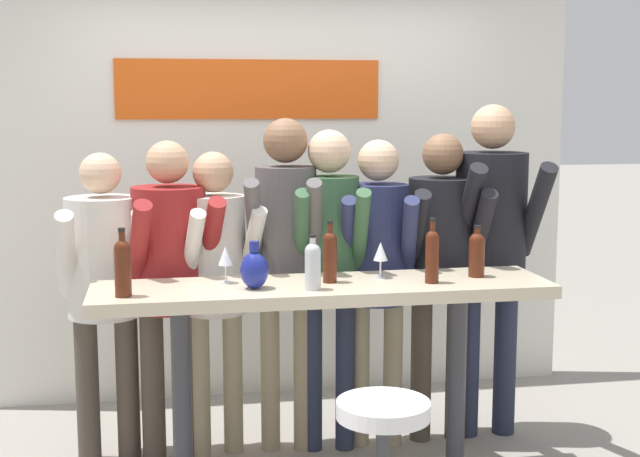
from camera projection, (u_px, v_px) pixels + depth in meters
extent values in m
cube|color=silver|center=(278.00, 172.00, 5.61)|extent=(3.75, 0.10, 2.85)
cube|color=#DB5114|center=(249.00, 89.00, 5.45)|extent=(1.62, 0.02, 0.36)
cube|color=beige|center=(323.00, 290.00, 4.18)|extent=(2.15, 0.53, 0.06)
cylinder|color=#333338|center=(182.00, 397.00, 4.13)|extent=(0.09, 0.09, 0.96)
cylinder|color=#333338|center=(456.00, 381.00, 4.37)|extent=(0.09, 0.09, 0.96)
cylinder|color=white|center=(383.00, 410.00, 3.67)|extent=(0.39, 0.39, 0.07)
cylinder|color=#473D33|center=(88.00, 390.00, 4.61)|extent=(0.12, 0.12, 0.77)
cylinder|color=#473D33|center=(128.00, 386.00, 4.66)|extent=(0.12, 0.12, 0.77)
cylinder|color=beige|center=(103.00, 257.00, 4.53)|extent=(0.40, 0.40, 0.61)
sphere|color=#D6AD89|center=(100.00, 173.00, 4.47)|extent=(0.21, 0.21, 0.21)
cylinder|color=beige|center=(66.00, 255.00, 4.34)|extent=(0.12, 0.38, 0.48)
cylinder|color=beige|center=(140.00, 252.00, 4.43)|extent=(0.12, 0.38, 0.48)
cylinder|color=#473D33|center=(153.00, 386.00, 4.62)|extent=(0.12, 0.12, 0.80)
cylinder|color=#473D33|center=(192.00, 381.00, 4.69)|extent=(0.12, 0.12, 0.80)
cylinder|color=maroon|center=(169.00, 248.00, 4.55)|extent=(0.44, 0.44, 0.63)
sphere|color=tan|center=(167.00, 162.00, 4.49)|extent=(0.22, 0.22, 0.22)
cylinder|color=maroon|center=(139.00, 246.00, 4.34)|extent=(0.16, 0.39, 0.49)
cylinder|color=maroon|center=(211.00, 242.00, 4.47)|extent=(0.16, 0.39, 0.49)
cylinder|color=gray|center=(200.00, 385.00, 4.68)|extent=(0.10, 0.10, 0.77)
cylinder|color=gray|center=(233.00, 381.00, 4.74)|extent=(0.10, 0.10, 0.77)
cylinder|color=beige|center=(215.00, 254.00, 4.61)|extent=(0.38, 0.38, 0.61)
sphere|color=tan|center=(213.00, 172.00, 4.55)|extent=(0.21, 0.21, 0.21)
cylinder|color=beige|center=(192.00, 252.00, 4.41)|extent=(0.15, 0.37, 0.47)
cylinder|color=beige|center=(251.00, 249.00, 4.52)|extent=(0.15, 0.37, 0.47)
cylinder|color=gray|center=(270.00, 372.00, 4.76)|extent=(0.10, 0.10, 0.85)
cylinder|color=gray|center=(303.00, 372.00, 4.76)|extent=(0.10, 0.10, 0.85)
cylinder|color=#514C4C|center=(286.00, 231.00, 4.65)|extent=(0.37, 0.37, 0.68)
sphere|color=brown|center=(285.00, 141.00, 4.58)|extent=(0.23, 0.23, 0.23)
cylinder|color=#514C4C|center=(254.00, 226.00, 4.48)|extent=(0.15, 0.40, 0.51)
cylinder|color=#514C4C|center=(315.00, 226.00, 4.48)|extent=(0.15, 0.40, 0.51)
cylinder|color=#23283D|center=(313.00, 375.00, 4.76)|extent=(0.10, 0.10, 0.83)
cylinder|color=#23283D|center=(345.00, 375.00, 4.77)|extent=(0.10, 0.10, 0.83)
cylinder|color=#335638|center=(329.00, 238.00, 4.66)|extent=(0.35, 0.35, 0.65)
sphere|color=#D6AD89|center=(329.00, 151.00, 4.59)|extent=(0.22, 0.22, 0.22)
cylinder|color=#335638|center=(302.00, 234.00, 4.49)|extent=(0.12, 0.39, 0.50)
cylinder|color=#335638|center=(360.00, 234.00, 4.50)|extent=(0.12, 0.39, 0.50)
cylinder|color=gray|center=(360.00, 374.00, 4.83)|extent=(0.10, 0.10, 0.80)
cylinder|color=gray|center=(393.00, 374.00, 4.82)|extent=(0.10, 0.10, 0.80)
cylinder|color=#23284C|center=(378.00, 243.00, 4.72)|extent=(0.38, 0.38, 0.63)
sphere|color=#D6AD89|center=(378.00, 160.00, 4.66)|extent=(0.22, 0.22, 0.22)
cylinder|color=#23284C|center=(349.00, 239.00, 4.57)|extent=(0.15, 0.38, 0.49)
cylinder|color=#23284C|center=(409.00, 240.00, 4.56)|extent=(0.15, 0.38, 0.49)
cylinder|color=#473D33|center=(421.00, 368.00, 4.90)|extent=(0.12, 0.12, 0.81)
cylinder|color=#473D33|center=(456.00, 367.00, 4.92)|extent=(0.12, 0.12, 0.81)
cylinder|color=black|center=(441.00, 237.00, 4.81)|extent=(0.39, 0.39, 0.64)
sphere|color=brown|center=(443.00, 154.00, 4.74)|extent=(0.22, 0.22, 0.22)
cylinder|color=black|center=(416.00, 234.00, 4.63)|extent=(0.12, 0.39, 0.50)
cylinder|color=black|center=(480.00, 233.00, 4.66)|extent=(0.12, 0.39, 0.50)
cylinder|color=#23283D|center=(468.00, 358.00, 4.96)|extent=(0.12, 0.12, 0.89)
cylinder|color=#23283D|center=(505.00, 357.00, 5.00)|extent=(0.12, 0.12, 0.89)
cylinder|color=black|center=(491.00, 217.00, 4.87)|extent=(0.40, 0.40, 0.70)
sphere|color=tan|center=(493.00, 127.00, 4.80)|extent=(0.24, 0.24, 0.24)
cylinder|color=black|center=(468.00, 212.00, 4.66)|extent=(0.11, 0.42, 0.54)
cylinder|color=black|center=(535.00, 211.00, 4.72)|extent=(0.11, 0.42, 0.54)
cylinder|color=#4C1E0F|center=(432.00, 260.00, 4.18)|extent=(0.06, 0.06, 0.22)
sphere|color=#4C1E0F|center=(432.00, 237.00, 4.16)|extent=(0.06, 0.06, 0.06)
cylinder|color=#4C1E0F|center=(433.00, 229.00, 4.16)|extent=(0.02, 0.02, 0.08)
cylinder|color=black|center=(433.00, 220.00, 4.15)|extent=(0.03, 0.03, 0.02)
cylinder|color=#4C1E0F|center=(330.00, 261.00, 4.19)|extent=(0.07, 0.07, 0.21)
sphere|color=#4C1E0F|center=(330.00, 239.00, 4.17)|extent=(0.07, 0.07, 0.07)
cylinder|color=#4C1E0F|center=(330.00, 231.00, 4.17)|extent=(0.03, 0.03, 0.07)
cylinder|color=black|center=(330.00, 222.00, 4.16)|extent=(0.03, 0.03, 0.02)
cylinder|color=#4C1E0F|center=(123.00, 273.00, 3.88)|extent=(0.07, 0.07, 0.21)
sphere|color=#4C1E0F|center=(122.00, 249.00, 3.87)|extent=(0.07, 0.07, 0.07)
cylinder|color=#4C1E0F|center=(122.00, 240.00, 3.86)|extent=(0.03, 0.03, 0.08)
cylinder|color=black|center=(121.00, 230.00, 3.86)|extent=(0.03, 0.03, 0.02)
cylinder|color=#B7BCC1|center=(313.00, 270.00, 4.03)|extent=(0.07, 0.07, 0.18)
sphere|color=#B7BCC1|center=(313.00, 251.00, 4.02)|extent=(0.07, 0.07, 0.07)
cylinder|color=#B7BCC1|center=(313.00, 244.00, 4.01)|extent=(0.03, 0.03, 0.06)
cylinder|color=black|center=(313.00, 236.00, 4.01)|extent=(0.03, 0.03, 0.01)
cylinder|color=#4C1E0F|center=(477.00, 259.00, 4.33)|extent=(0.08, 0.08, 0.18)
sphere|color=#4C1E0F|center=(477.00, 241.00, 4.31)|extent=(0.08, 0.08, 0.08)
cylinder|color=#4C1E0F|center=(477.00, 234.00, 4.31)|extent=(0.03, 0.03, 0.06)
cylinder|color=black|center=(477.00, 227.00, 4.30)|extent=(0.03, 0.03, 0.01)
cylinder|color=silver|center=(380.00, 277.00, 4.31)|extent=(0.06, 0.06, 0.01)
cylinder|color=silver|center=(380.00, 269.00, 4.30)|extent=(0.01, 0.01, 0.08)
cone|color=silver|center=(381.00, 251.00, 4.29)|extent=(0.07, 0.07, 0.09)
cylinder|color=silver|center=(226.00, 282.00, 4.19)|extent=(0.06, 0.06, 0.01)
cylinder|color=silver|center=(226.00, 273.00, 4.18)|extent=(0.01, 0.01, 0.08)
cone|color=silver|center=(225.00, 255.00, 4.17)|extent=(0.07, 0.07, 0.09)
ellipsoid|color=navy|center=(254.00, 270.00, 4.05)|extent=(0.13, 0.13, 0.17)
cylinder|color=navy|center=(254.00, 246.00, 4.04)|extent=(0.04, 0.04, 0.05)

